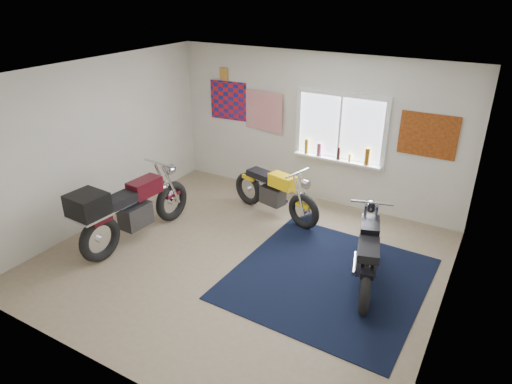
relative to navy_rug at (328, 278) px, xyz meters
The scene contains 10 objects.
ground 1.30m from the navy_rug, behind, with size 5.50×5.50×0.00m, color #9E896B.
room_shell 2.09m from the navy_rug, behind, with size 5.50×5.50×5.50m.
navy_rug is the anchor object (origin of this frame).
window_assembly 2.77m from the navy_rug, 109.12° to the left, with size 1.66×0.17×1.26m.
oil_bottles 2.56m from the navy_rug, 110.02° to the left, with size 1.21×0.09×0.30m.
flag_display 4.47m from the navy_rug, 144.33° to the left, with size 1.60×0.10×1.17m.
triumph_poster 2.84m from the navy_rug, 73.90° to the left, with size 0.90×0.03×0.70m, color #A54C14.
yellow_triumph 2.07m from the navy_rug, 139.69° to the left, with size 1.88×0.68×0.96m.
black_chrome_bike 0.65m from the navy_rug, 24.63° to the left, with size 0.74×1.87×0.98m.
maroon_tourer 3.17m from the navy_rug, 168.08° to the right, with size 0.68×2.21×1.12m.
Camera 1 is at (3.05, -4.86, 3.77)m, focal length 32.00 mm.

